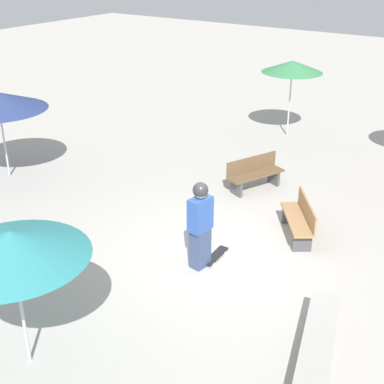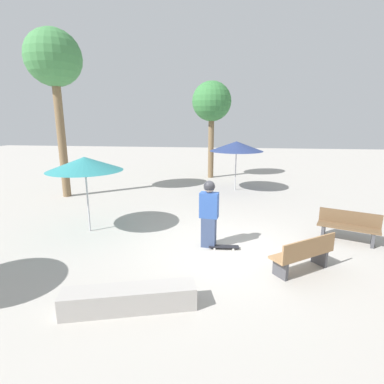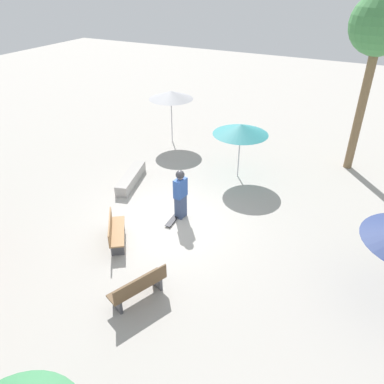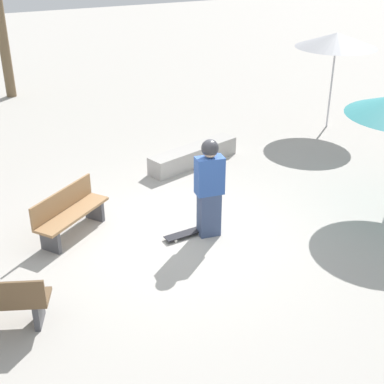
% 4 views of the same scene
% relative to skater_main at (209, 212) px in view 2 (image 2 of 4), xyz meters
% --- Properties ---
extents(ground_plane, '(60.00, 60.00, 0.00)m').
position_rel_skater_main_xyz_m(ground_plane, '(0.15, 0.48, -0.98)').
color(ground_plane, '#ADA8A0').
extents(skater_main, '(0.33, 0.52, 1.82)m').
position_rel_skater_main_xyz_m(skater_main, '(0.00, 0.00, 0.00)').
color(skater_main, '#38476B').
rests_on(skater_main, ground_plane).
extents(skateboard, '(0.25, 0.81, 0.07)m').
position_rel_skater_main_xyz_m(skateboard, '(0.11, 0.42, -0.93)').
color(skateboard, black).
rests_on(skateboard, ground_plane).
extents(concrete_ledge, '(1.11, 2.44, 0.42)m').
position_rel_skater_main_xyz_m(concrete_ledge, '(2.97, -1.22, -0.77)').
color(concrete_ledge, '#A8A39E').
rests_on(concrete_ledge, ground_plane).
extents(bench_near, '(1.29, 1.56, 0.85)m').
position_rel_skater_main_xyz_m(bench_near, '(1.14, 2.21, -0.56)').
color(bench_near, '#47474C').
rests_on(bench_near, ground_plane).
extents(bench_far, '(1.02, 1.65, 0.85)m').
position_rel_skater_main_xyz_m(bench_far, '(-0.87, 3.88, -0.56)').
color(bench_far, '#47474C').
rests_on(bench_far, ground_plane).
extents(shade_umbrella_teal, '(2.22, 2.22, 2.30)m').
position_rel_skater_main_xyz_m(shade_umbrella_teal, '(-0.69, -3.73, 1.11)').
color(shade_umbrella_teal, '#B7B7BC').
rests_on(shade_umbrella_teal, ground_plane).
extents(shade_umbrella_navy, '(2.55, 2.55, 2.37)m').
position_rel_skater_main_xyz_m(shade_umbrella_navy, '(-6.88, 0.80, 1.15)').
color(shade_umbrella_navy, '#B7B7BC').
rests_on(shade_umbrella_navy, ground_plane).
extents(palm_tree_center_left, '(2.27, 2.27, 6.96)m').
position_rel_skater_main_xyz_m(palm_tree_center_left, '(-4.71, -6.74, 4.67)').
color(palm_tree_center_left, brown).
rests_on(palm_tree_center_left, ground_plane).
extents(palm_tree_center_right, '(2.22, 2.22, 5.49)m').
position_rel_skater_main_xyz_m(palm_tree_center_right, '(-10.05, -0.61, 3.31)').
color(palm_tree_center_right, brown).
rests_on(palm_tree_center_right, ground_plane).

